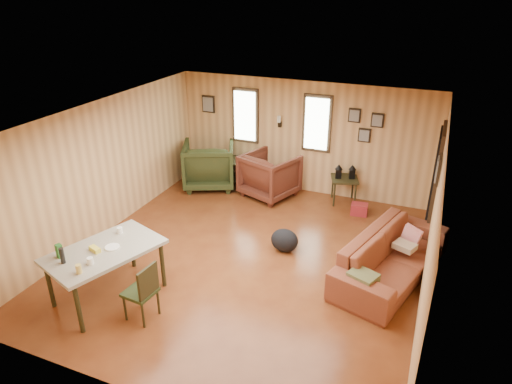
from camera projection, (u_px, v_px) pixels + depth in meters
room at (263, 188)px, 7.28m from camera, size 5.54×6.04×2.44m
sofa at (393, 250)px, 6.97m from camera, size 1.37×2.54×0.95m
recliner_brown at (270, 173)px, 9.64m from camera, size 1.27×1.23×1.04m
recliner_green at (209, 163)px, 10.08m from camera, size 1.41×1.37×1.12m
end_table at (235, 168)px, 10.19m from camera, size 0.63×0.58×0.74m
side_table at (345, 177)px, 9.32m from camera, size 0.66×0.66×0.84m
cooler at (359, 209)px, 9.00m from camera, size 0.34×0.26×0.23m
backpack at (285, 240)px, 7.75m from camera, size 0.58×0.52×0.41m
sofa_pillows at (387, 258)px, 6.73m from camera, size 0.92×1.62×0.33m
dining_table at (104, 254)px, 6.41m from camera, size 1.39×1.78×1.02m
dining_chair at (143, 289)px, 6.07m from camera, size 0.43×0.43×0.86m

